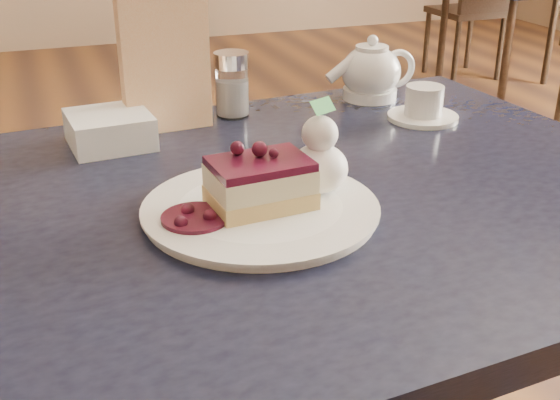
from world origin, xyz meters
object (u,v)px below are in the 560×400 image
object	(u,v)px
dessert_plate	(261,210)
tea_set	(381,80)
cheesecake_slice	(260,183)
bg_table_far_right	(524,92)
main_table	(246,252)

from	to	relation	value
dessert_plate	tea_set	world-z (taller)	tea_set
cheesecake_slice	bg_table_far_right	bearing A→B (deg)	40.62
dessert_plate	cheesecake_slice	world-z (taller)	cheesecake_slice
main_table	dessert_plate	bearing A→B (deg)	-90.00
dessert_plate	cheesecake_slice	size ratio (longest dim) A/B	2.24
main_table	cheesecake_slice	world-z (taller)	cheesecake_slice
cheesecake_slice	tea_set	distance (m)	0.52
bg_table_far_right	cheesecake_slice	bearing A→B (deg)	-136.28
tea_set	bg_table_far_right	xyz separation A→B (m)	(1.96, 1.95, -0.74)
main_table	bg_table_far_right	distance (m)	3.31
bg_table_far_right	tea_set	bearing A→B (deg)	-136.47
main_table	tea_set	size ratio (longest dim) A/B	4.91
main_table	cheesecake_slice	distance (m)	0.13
dessert_plate	bg_table_far_right	distance (m)	3.35
tea_set	bg_table_far_right	bearing A→B (deg)	44.90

